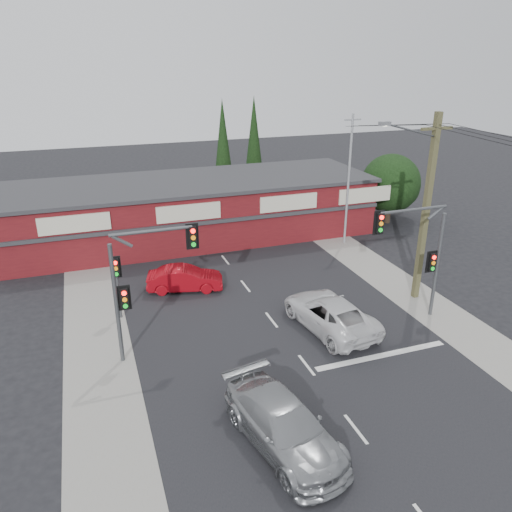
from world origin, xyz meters
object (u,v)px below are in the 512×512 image
object	(u,v)px
white_suv	(330,313)
shop_building	(191,209)
utility_pole	(425,204)
red_sedan	(185,279)
silver_suv	(284,425)

from	to	relation	value
white_suv	shop_building	size ratio (longest dim) A/B	0.21
utility_pole	white_suv	bearing A→B (deg)	-166.40
shop_building	utility_pole	distance (m)	17.15
red_sedan	silver_suv	bearing A→B (deg)	-163.22
white_suv	utility_pole	bearing A→B (deg)	-173.73
silver_suv	white_suv	bearing A→B (deg)	41.23
white_suv	red_sedan	bearing A→B (deg)	-55.83
white_suv	shop_building	bearing A→B (deg)	-84.83
red_sedan	shop_building	xyz separation A→B (m)	(2.40, 8.85, 1.43)
silver_suv	shop_building	distance (m)	22.20
red_sedan	utility_pole	bearing A→B (deg)	-99.63
silver_suv	utility_pole	distance (m)	14.49
silver_suv	red_sedan	distance (m)	13.25
shop_building	red_sedan	bearing A→B (deg)	-105.18
utility_pole	red_sedan	bearing A→B (deg)	156.38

